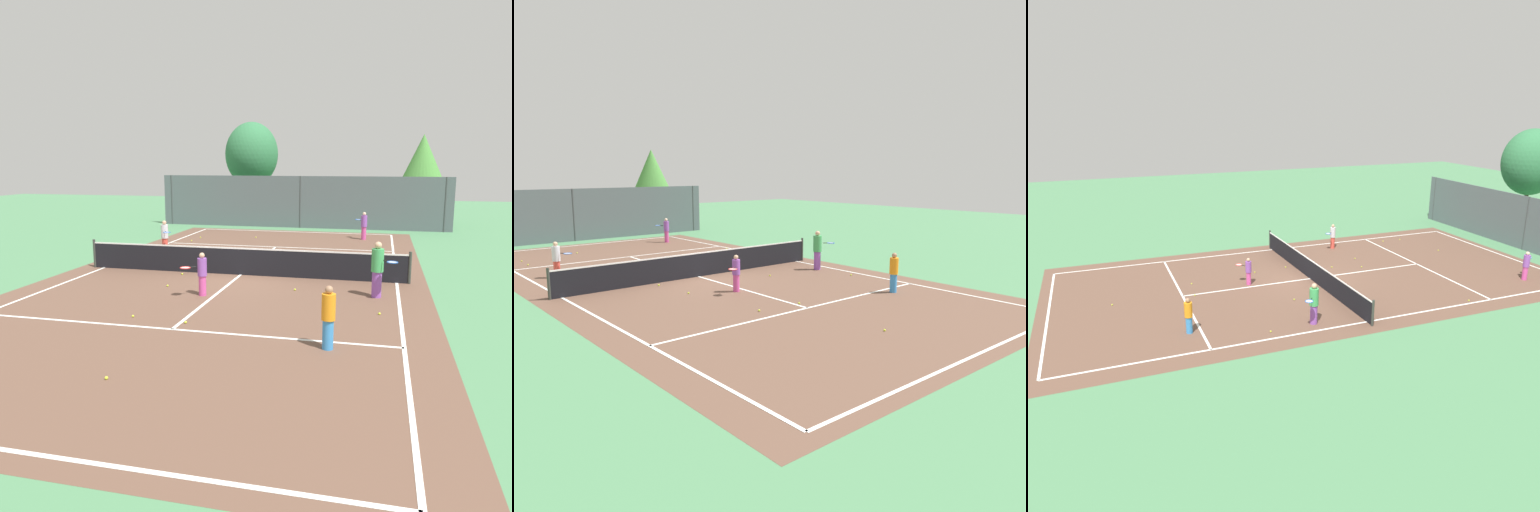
{
  "view_description": "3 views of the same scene",
  "coord_description": "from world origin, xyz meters",
  "views": [
    {
      "loc": [
        4.87,
        -17.71,
        4.07
      ],
      "look_at": [
        0.71,
        -0.58,
        0.83
      ],
      "focal_mm": 36.17,
      "sensor_mm": 36.0,
      "label": 1
    },
    {
      "loc": [
        -11.16,
        -17.74,
        4.35
      ],
      "look_at": [
        1.07,
        -3.3,
        1.17
      ],
      "focal_mm": 36.19,
      "sensor_mm": 36.0,
      "label": 2
    },
    {
      "loc": [
        21.23,
        -9.82,
        8.45
      ],
      "look_at": [
        -1.48,
        -0.83,
        0.86
      ],
      "focal_mm": 34.73,
      "sensor_mm": 36.0,
      "label": 3
    }
  ],
  "objects": [
    {
      "name": "tennis_ball_2",
      "position": [
        -0.61,
        3.3,
        0.03
      ],
      "size": [
        0.07,
        0.07,
        0.07
      ],
      "primitive_type": "sphere",
      "color": "#CCE533",
      "rests_on": "ground_plane"
    },
    {
      "name": "tennis_ball_9",
      "position": [
        -1.18,
        1.8,
        0.03
      ],
      "size": [
        0.07,
        0.07,
        0.07
      ],
      "primitive_type": "sphere",
      "color": "#CCE533",
      "rests_on": "ground_plane"
    },
    {
      "name": "tennis_ball_10",
      "position": [
        -1.65,
        9.14,
        0.03
      ],
      "size": [
        0.07,
        0.07,
        0.07
      ],
      "primitive_type": "sphere",
      "color": "#CCE533",
      "rests_on": "ground_plane"
    },
    {
      "name": "tennis_ball_0",
      "position": [
        -4.62,
        7.18,
        0.03
      ],
      "size": [
        0.07,
        0.07,
        0.07
      ],
      "primitive_type": "sphere",
      "color": "#CCE533",
      "rests_on": "ground_plane"
    },
    {
      "name": "tennis_ball_8",
      "position": [
        -2.07,
        3.71,
        0.03
      ],
      "size": [
        0.07,
        0.07,
        0.07
      ],
      "primitive_type": "sphere",
      "color": "#CCE533",
      "rests_on": "ground_plane"
    },
    {
      "name": "tennis_ball_12",
      "position": [
        0.15,
        -5.87,
        0.03
      ],
      "size": [
        0.07,
        0.07,
        0.07
      ],
      "primitive_type": "sphere",
      "color": "#CCE533",
      "rests_on": "ground_plane"
    },
    {
      "name": "court_surface",
      "position": [
        0.0,
        0.0,
        0.0
      ],
      "size": [
        13.0,
        25.0,
        0.01
      ],
      "color": "brown",
      "rests_on": "ground_plane"
    },
    {
      "name": "tennis_ball_5",
      "position": [
        -4.56,
        8.41,
        0.03
      ],
      "size": [
        0.07,
        0.07,
        0.07
      ],
      "primitive_type": "sphere",
      "color": "#CCE533",
      "rests_on": "ground_plane"
    },
    {
      "name": "tennis_ball_1",
      "position": [
        4.95,
        -3.93,
        0.03
      ],
      "size": [
        0.07,
        0.07,
        0.07
      ],
      "primitive_type": "sphere",
      "color": "#CCE533",
      "rests_on": "ground_plane"
    },
    {
      "name": "player_1",
      "position": [
        -0.38,
        -3.13,
        0.7
      ],
      "size": [
        0.78,
        0.73,
        1.34
      ],
      "color": "#D14799",
      "rests_on": "ground_plane"
    },
    {
      "name": "tennis_net",
      "position": [
        0.0,
        0.0,
        0.51
      ],
      "size": [
        11.9,
        0.1,
        1.1
      ],
      "color": "#333833",
      "rests_on": "ground_plane"
    },
    {
      "name": "tennis_ball_11",
      "position": [
        -1.41,
        -5.7,
        0.03
      ],
      "size": [
        0.07,
        0.07,
        0.07
      ],
      "primitive_type": "sphere",
      "color": "#CCE533",
      "rests_on": "ground_plane"
    },
    {
      "name": "tennis_ball_6",
      "position": [
        -0.05,
        -9.46,
        0.03
      ],
      "size": [
        0.07,
        0.07,
        0.07
      ],
      "primitive_type": "sphere",
      "color": "#CCE533",
      "rests_on": "ground_plane"
    },
    {
      "name": "player_3",
      "position": [
        3.85,
        -6.84,
        0.74
      ],
      "size": [
        0.31,
        0.31,
        1.44
      ],
      "color": "#388CD8",
      "rests_on": "ground_plane"
    },
    {
      "name": "tennis_ball_3",
      "position": [
        2.3,
        -1.84,
        0.03
      ],
      "size": [
        0.07,
        0.07,
        0.07
      ],
      "primitive_type": "sphere",
      "color": "#CCE533",
      "rests_on": "ground_plane"
    },
    {
      "name": "tree_1",
      "position": [
        -4.19,
        18.33,
        4.57
      ],
      "size": [
        3.73,
        3.98,
        6.81
      ],
      "color": "brown",
      "rests_on": "ground_plane"
    },
    {
      "name": "tennis_ball_7",
      "position": [
        5.26,
        5.36,
        0.03
      ],
      "size": [
        0.07,
        0.07,
        0.07
      ],
      "primitive_type": "sphere",
      "color": "#CCE533",
      "rests_on": "ground_plane"
    },
    {
      "name": "tennis_ball_4",
      "position": [
        -1.88,
        -2.31,
        0.03
      ],
      "size": [
        0.07,
        0.07,
        0.07
      ],
      "primitive_type": "sphere",
      "color": "#CCE533",
      "rests_on": "ground_plane"
    },
    {
      "name": "tennis_ball_13",
      "position": [
        -2.08,
        -0.5,
        0.03
      ],
      "size": [
        0.07,
        0.07,
        0.07
      ],
      "primitive_type": "sphere",
      "color": "#CCE533",
      "rests_on": "ground_plane"
    },
    {
      "name": "ground_plane",
      "position": [
        0.0,
        0.0,
        0.0
      ],
      "size": [
        80.0,
        80.0,
        0.0
      ],
      "primitive_type": "plane",
      "color": "#4C8456"
    },
    {
      "name": "player_4",
      "position": [
        -4.48,
        3.51,
        0.77
      ],
      "size": [
        0.7,
        0.85,
        1.48
      ],
      "color": "#E54C3F",
      "rests_on": "ground_plane"
    },
    {
      "name": "perimeter_fence",
      "position": [
        0.0,
        14.0,
        1.6
      ],
      "size": [
        18.0,
        0.12,
        3.2
      ],
      "color": "#515B60",
      "rests_on": "ground_plane"
    },
    {
      "name": "player_0",
      "position": [
        4.03,
        9.89,
        0.76
      ],
      "size": [
        0.71,
        0.84,
        1.46
      ],
      "color": "#D14799",
      "rests_on": "ground_plane"
    },
    {
      "name": "player_2",
      "position": [
        4.85,
        -2.07,
        0.88
      ],
      "size": [
        0.84,
        0.82,
        1.71
      ],
      "color": "purple",
      "rests_on": "ground_plane"
    }
  ]
}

